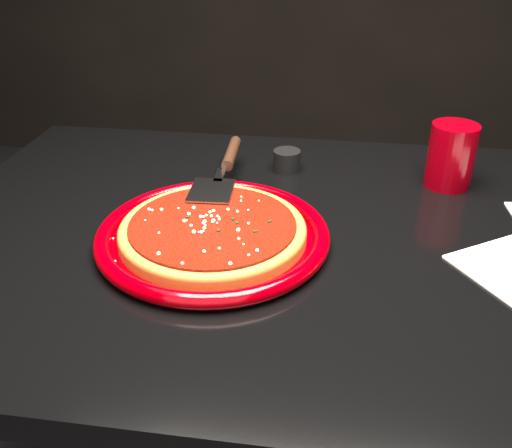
# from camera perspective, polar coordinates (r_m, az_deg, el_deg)

# --- Properties ---
(table) EXTENTS (1.20, 0.80, 0.75)m
(table) POSITION_cam_1_polar(r_m,az_deg,el_deg) (1.12, 3.99, -17.74)
(table) COLOR black
(table) RESTS_ON floor
(plate) EXTENTS (0.44, 0.44, 0.03)m
(plate) POSITION_cam_1_polar(r_m,az_deg,el_deg) (0.85, -4.32, -1.12)
(plate) COLOR #750004
(plate) RESTS_ON table
(pizza_crust) EXTENTS (0.35, 0.35, 0.01)m
(pizza_crust) POSITION_cam_1_polar(r_m,az_deg,el_deg) (0.84, -4.33, -0.89)
(pizza_crust) COLOR #93551F
(pizza_crust) RESTS_ON plate
(pizza_crust_rim) EXTENTS (0.35, 0.35, 0.02)m
(pizza_crust_rim) POSITION_cam_1_polar(r_m,az_deg,el_deg) (0.84, -4.35, -0.48)
(pizza_crust_rim) COLOR #93551F
(pizza_crust_rim) RESTS_ON plate
(pizza_sauce) EXTENTS (0.31, 0.31, 0.01)m
(pizza_sauce) POSITION_cam_1_polar(r_m,az_deg,el_deg) (0.84, -4.36, -0.19)
(pizza_sauce) COLOR maroon
(pizza_sauce) RESTS_ON plate
(parmesan_dusting) EXTENTS (0.24, 0.24, 0.01)m
(parmesan_dusting) POSITION_cam_1_polar(r_m,az_deg,el_deg) (0.83, -4.38, 0.22)
(parmesan_dusting) COLOR beige
(parmesan_dusting) RESTS_ON plate
(basil_flecks) EXTENTS (0.22, 0.22, 0.00)m
(basil_flecks) POSITION_cam_1_polar(r_m,az_deg,el_deg) (0.83, -4.38, 0.16)
(basil_flecks) COLOR black
(basil_flecks) RESTS_ON plate
(pizza_server) EXTENTS (0.10, 0.30, 0.02)m
(pizza_server) POSITION_cam_1_polar(r_m,az_deg,el_deg) (0.99, -3.27, 5.56)
(pizza_server) COLOR #B1B3B8
(pizza_server) RESTS_ON plate
(cup) EXTENTS (0.10, 0.10, 0.11)m
(cup) POSITION_cam_1_polar(r_m,az_deg,el_deg) (1.06, 18.93, 6.49)
(cup) COLOR #830009
(cup) RESTS_ON table
(ramekin) EXTENTS (0.06, 0.06, 0.04)m
(ramekin) POSITION_cam_1_polar(r_m,az_deg,el_deg) (1.08, 3.10, 6.37)
(ramekin) COLOR black
(ramekin) RESTS_ON table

